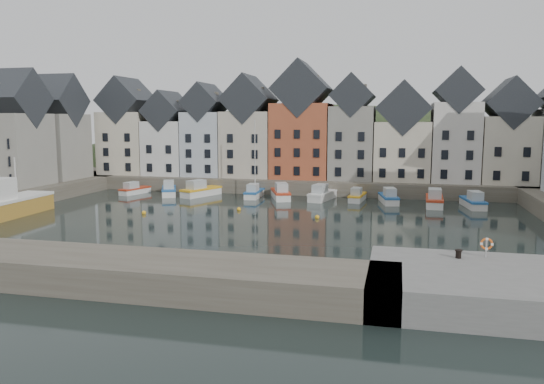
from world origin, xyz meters
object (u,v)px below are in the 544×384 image
(boat_a, at_px, (134,190))
(boat_d, at_px, (254,192))
(large_vessel, at_px, (0,204))
(life_ring_post, at_px, (487,244))
(mooring_bollard, at_px, (458,253))

(boat_a, xyz_separation_m, boat_d, (18.12, 0.69, 0.11))
(boat_a, height_order, large_vessel, large_vessel)
(large_vessel, height_order, life_ring_post, large_vessel)
(boat_a, distance_m, boat_d, 18.13)
(large_vessel, bearing_deg, boat_a, 74.92)
(boat_a, height_order, life_ring_post, life_ring_post)
(life_ring_post, bearing_deg, large_vessel, 164.65)
(boat_d, xyz_separation_m, life_ring_post, (25.39, -35.30, 2.14))
(boat_d, bearing_deg, large_vessel, -138.94)
(boat_a, xyz_separation_m, mooring_bollard, (41.73, -35.25, 1.70))
(life_ring_post, bearing_deg, boat_a, 141.49)
(boat_d, height_order, large_vessel, boat_d)
(boat_a, bearing_deg, life_ring_post, -24.18)
(boat_d, distance_m, life_ring_post, 43.54)
(large_vessel, relative_size, mooring_bollard, 24.05)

